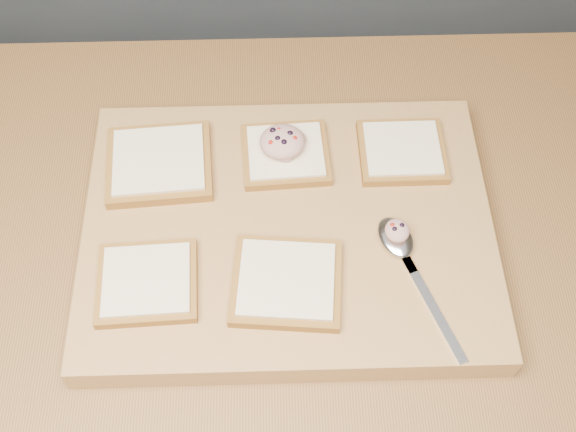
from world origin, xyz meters
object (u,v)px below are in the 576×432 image
at_px(tuna_salad_dollop, 282,141).
at_px(spoon, 401,247).
at_px(bread_far_center, 286,154).
at_px(cutting_board, 288,230).

xyz_separation_m(tuna_salad_dollop, spoon, (0.14, -0.14, -0.02)).
height_order(bread_far_center, spoon, bread_far_center).
relative_size(cutting_board, bread_far_center, 4.34).
bearing_deg(bread_far_center, spoon, -46.85).
bearing_deg(bread_far_center, tuna_salad_dollop, 138.48).
xyz_separation_m(bread_far_center, tuna_salad_dollop, (-0.00, 0.00, 0.02)).
relative_size(bread_far_center, spoon, 0.59).
height_order(cutting_board, spoon, spoon).
bearing_deg(tuna_salad_dollop, spoon, -46.71).
height_order(bread_far_center, tuna_salad_dollop, tuna_salad_dollop).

